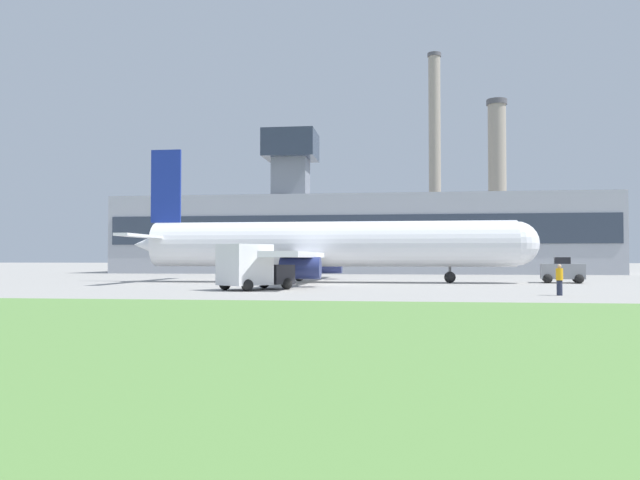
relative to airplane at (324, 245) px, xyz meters
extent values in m
plane|color=#999691|center=(0.67, -3.74, -2.95)|extent=(400.00, 400.00, 0.00)
cube|color=#5B8942|center=(0.67, -40.24, -2.92)|extent=(240.00, 37.00, 0.06)
cube|color=#9EA3AD|center=(0.67, 30.70, 1.85)|extent=(61.20, 11.90, 9.58)
cube|color=#2D3847|center=(0.67, 24.70, 2.32)|extent=(59.97, 0.16, 3.45)
cube|color=slate|center=(-8.02, 30.70, 4.40)|extent=(4.42, 4.42, 14.70)
cube|color=#283342|center=(-8.02, 30.70, 13.52)|extent=(6.63, 6.63, 3.53)
cylinder|color=gray|center=(12.22, 63.42, 15.97)|extent=(2.11, 2.11, 37.83)
cylinder|color=#4C4C51|center=(12.22, 63.42, 35.20)|extent=(2.42, 2.42, 0.63)
cylinder|color=gray|center=(23.34, 65.68, 11.75)|extent=(3.16, 3.16, 29.39)
cylinder|color=#4C4C51|center=(23.34, 65.68, 26.91)|extent=(3.63, 3.63, 0.95)
cylinder|color=white|center=(0.46, 0.00, 0.06)|extent=(28.26, 3.52, 3.52)
sphere|color=white|center=(14.59, 0.00, 0.06)|extent=(3.34, 3.34, 3.34)
cone|color=white|center=(-13.67, 0.00, 0.06)|extent=(3.87, 3.34, 3.34)
cube|color=navy|center=(-12.93, 0.00, 4.78)|extent=(2.46, 0.24, 5.92)
cube|color=white|center=(-13.05, -4.03, 0.58)|extent=(1.04, 8.07, 0.20)
cube|color=white|center=(-13.05, 4.03, 0.58)|extent=(1.04, 8.07, 0.20)
cube|color=white|center=(-0.95, -7.43, -0.82)|extent=(2.32, 13.44, 0.36)
cube|color=white|center=(-0.95, 7.43, -0.82)|extent=(2.32, 13.44, 0.36)
cylinder|color=navy|center=(-0.65, -7.81, -1.70)|extent=(2.65, 1.46, 1.46)
cylinder|color=navy|center=(-0.65, 7.81, -1.70)|extent=(2.65, 1.46, 1.46)
cylinder|color=#59595B|center=(9.64, 0.00, -1.67)|extent=(0.20, 0.20, 1.69)
sphere|color=black|center=(9.64, 0.00, -2.51)|extent=(0.87, 0.87, 0.87)
cylinder|color=#59595B|center=(-2.37, -2.36, -1.67)|extent=(0.20, 0.20, 1.69)
sphere|color=black|center=(-2.37, -2.36, -2.51)|extent=(0.87, 0.87, 0.87)
cylinder|color=#59595B|center=(-2.37, 2.36, -1.67)|extent=(0.20, 0.20, 1.69)
sphere|color=black|center=(-2.37, 2.36, -2.51)|extent=(0.87, 0.87, 0.87)
cube|color=gray|center=(18.20, 1.26, -2.06)|extent=(3.46, 2.58, 1.15)
cube|color=black|center=(18.20, 1.26, -1.23)|extent=(1.34, 1.62, 0.50)
sphere|color=black|center=(19.11, 0.10, -2.60)|extent=(0.70, 0.70, 0.70)
sphere|color=black|center=(19.45, 2.04, -2.60)|extent=(0.70, 0.70, 0.70)
sphere|color=black|center=(16.94, 0.49, -2.60)|extent=(0.70, 0.70, 0.70)
sphere|color=black|center=(17.29, 2.42, -2.60)|extent=(0.70, 0.70, 0.70)
cube|color=#232328|center=(-1.86, -10.67, -2.04)|extent=(2.68, 2.54, 1.18)
cube|color=silver|center=(-3.23, -12.50, -1.43)|extent=(3.33, 3.42, 2.40)
sphere|color=black|center=(-0.96, -11.21, -2.60)|extent=(0.70, 0.70, 0.70)
sphere|color=black|center=(-2.63, -9.95, -2.60)|extent=(0.70, 0.70, 0.70)
sphere|color=black|center=(-2.79, -13.65, -2.60)|extent=(0.70, 0.70, 0.70)
sphere|color=black|center=(-4.46, -12.40, -2.60)|extent=(0.70, 0.70, 0.70)
cylinder|color=#23283D|center=(13.87, -15.42, -2.56)|extent=(0.38, 0.38, 0.77)
cylinder|color=#F2A514|center=(13.87, -15.42, -1.87)|extent=(0.48, 0.48, 0.61)
sphere|color=tan|center=(13.87, -15.42, -1.46)|extent=(0.21, 0.21, 0.21)
camera|label=1|loc=(5.76, -48.37, -1.05)|focal=35.00mm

